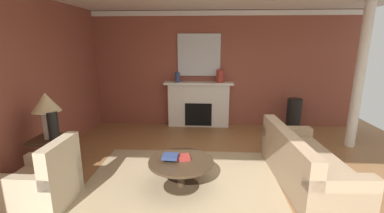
{
  "coord_description": "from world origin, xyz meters",
  "views": [
    {
      "loc": [
        -0.29,
        -3.84,
        2.22
      ],
      "look_at": [
        -0.58,
        1.09,
        1.0
      ],
      "focal_mm": 24.62,
      "sensor_mm": 36.0,
      "label": 1
    }
  ],
  "objects_px": {
    "mantel_mirror": "(199,55)",
    "sofa": "(304,165)",
    "table_lamp": "(46,107)",
    "vase_mantel_left": "(177,77)",
    "vase_mantel_right": "(220,76)",
    "side_table": "(53,155)",
    "vase_tall_corner": "(294,115)",
    "armchair_near_window": "(44,184)",
    "coffee_table": "(181,167)",
    "vase_on_side_table": "(53,127)",
    "fireplace": "(199,105)"
  },
  "relations": [
    {
      "from": "table_lamp",
      "to": "coffee_table",
      "type": "bearing_deg",
      "value": -4.77
    },
    {
      "from": "fireplace",
      "to": "vase_tall_corner",
      "type": "relative_size",
      "value": 2.13
    },
    {
      "from": "sofa",
      "to": "fireplace",
      "type": "bearing_deg",
      "value": 122.08
    },
    {
      "from": "vase_tall_corner",
      "to": "sofa",
      "type": "bearing_deg",
      "value": -103.6
    },
    {
      "from": "vase_mantel_left",
      "to": "coffee_table",
      "type": "bearing_deg",
      "value": -82.74
    },
    {
      "from": "side_table",
      "to": "vase_tall_corner",
      "type": "relative_size",
      "value": 0.83
    },
    {
      "from": "vase_on_side_table",
      "to": "vase_mantel_left",
      "type": "height_order",
      "value": "vase_mantel_left"
    },
    {
      "from": "mantel_mirror",
      "to": "sofa",
      "type": "bearing_deg",
      "value": -58.98
    },
    {
      "from": "vase_on_side_table",
      "to": "vase_mantel_right",
      "type": "relative_size",
      "value": 1.43
    },
    {
      "from": "sofa",
      "to": "vase_mantel_right",
      "type": "distance_m",
      "value": 3.25
    },
    {
      "from": "mantel_mirror",
      "to": "vase_mantel_right",
      "type": "height_order",
      "value": "mantel_mirror"
    },
    {
      "from": "mantel_mirror",
      "to": "armchair_near_window",
      "type": "xyz_separation_m",
      "value": [
        -2.01,
        -3.79,
        -1.58
      ]
    },
    {
      "from": "armchair_near_window",
      "to": "vase_mantel_right",
      "type": "xyz_separation_m",
      "value": [
        2.56,
        3.62,
        1.06
      ]
    },
    {
      "from": "coffee_table",
      "to": "vase_on_side_table",
      "type": "distance_m",
      "value": 2.08
    },
    {
      "from": "side_table",
      "to": "table_lamp",
      "type": "distance_m",
      "value": 0.82
    },
    {
      "from": "sofa",
      "to": "coffee_table",
      "type": "bearing_deg",
      "value": -172.5
    },
    {
      "from": "mantel_mirror",
      "to": "vase_mantel_left",
      "type": "relative_size",
      "value": 4.44
    },
    {
      "from": "sofa",
      "to": "armchair_near_window",
      "type": "bearing_deg",
      "value": -167.86
    },
    {
      "from": "mantel_mirror",
      "to": "vase_on_side_table",
      "type": "bearing_deg",
      "value": -124.16
    },
    {
      "from": "vase_on_side_table",
      "to": "vase_mantel_right",
      "type": "bearing_deg",
      "value": 48.0
    },
    {
      "from": "fireplace",
      "to": "side_table",
      "type": "distance_m",
      "value": 3.73
    },
    {
      "from": "sofa",
      "to": "mantel_mirror",
      "type": "bearing_deg",
      "value": 121.02
    },
    {
      "from": "sofa",
      "to": "coffee_table",
      "type": "distance_m",
      "value": 1.97
    },
    {
      "from": "mantel_mirror",
      "to": "sofa",
      "type": "relative_size",
      "value": 0.51
    },
    {
      "from": "fireplace",
      "to": "vase_mantel_right",
      "type": "height_order",
      "value": "vase_mantel_right"
    },
    {
      "from": "fireplace",
      "to": "armchair_near_window",
      "type": "xyz_separation_m",
      "value": [
        -2.01,
        -3.67,
        -0.26
      ]
    },
    {
      "from": "side_table",
      "to": "vase_mantel_left",
      "type": "height_order",
      "value": "vase_mantel_left"
    },
    {
      "from": "armchair_near_window",
      "to": "mantel_mirror",
      "type": "bearing_deg",
      "value": 62.11
    },
    {
      "from": "sofa",
      "to": "vase_mantel_left",
      "type": "relative_size",
      "value": 8.62
    },
    {
      "from": "fireplace",
      "to": "table_lamp",
      "type": "xyz_separation_m",
      "value": [
        -2.3,
        -2.93,
        0.66
      ]
    },
    {
      "from": "vase_mantel_right",
      "to": "fireplace",
      "type": "bearing_deg",
      "value": 174.86
    },
    {
      "from": "vase_on_side_table",
      "to": "coffee_table",
      "type": "bearing_deg",
      "value": -1.69
    },
    {
      "from": "side_table",
      "to": "vase_mantel_right",
      "type": "bearing_deg",
      "value": 45.29
    },
    {
      "from": "armchair_near_window",
      "to": "side_table",
      "type": "height_order",
      "value": "armchair_near_window"
    },
    {
      "from": "coffee_table",
      "to": "vase_mantel_right",
      "type": "xyz_separation_m",
      "value": [
        0.71,
        3.06,
        1.03
      ]
    },
    {
      "from": "side_table",
      "to": "vase_tall_corner",
      "type": "bearing_deg",
      "value": 29.2
    },
    {
      "from": "side_table",
      "to": "vase_mantel_left",
      "type": "relative_size",
      "value": 2.81
    },
    {
      "from": "table_lamp",
      "to": "vase_mantel_right",
      "type": "height_order",
      "value": "vase_mantel_right"
    },
    {
      "from": "table_lamp",
      "to": "mantel_mirror",
      "type": "bearing_deg",
      "value": 52.96
    },
    {
      "from": "side_table",
      "to": "fireplace",
      "type": "bearing_deg",
      "value": 51.85
    },
    {
      "from": "vase_tall_corner",
      "to": "vase_mantel_right",
      "type": "bearing_deg",
      "value": 172.33
    },
    {
      "from": "sofa",
      "to": "vase_on_side_table",
      "type": "bearing_deg",
      "value": -177.13
    },
    {
      "from": "mantel_mirror",
      "to": "side_table",
      "type": "bearing_deg",
      "value": -127.04
    },
    {
      "from": "table_lamp",
      "to": "vase_mantel_right",
      "type": "relative_size",
      "value": 2.27
    },
    {
      "from": "vase_mantel_left",
      "to": "vase_tall_corner",
      "type": "height_order",
      "value": "vase_mantel_left"
    },
    {
      "from": "sofa",
      "to": "coffee_table",
      "type": "relative_size",
      "value": 2.15
    },
    {
      "from": "fireplace",
      "to": "armchair_near_window",
      "type": "distance_m",
      "value": 4.19
    },
    {
      "from": "table_lamp",
      "to": "vase_mantel_left",
      "type": "relative_size",
      "value": 3.01
    },
    {
      "from": "coffee_table",
      "to": "vase_mantel_left",
      "type": "distance_m",
      "value": 3.24
    },
    {
      "from": "side_table",
      "to": "vase_mantel_left",
      "type": "xyz_separation_m",
      "value": [
        1.75,
        2.88,
        0.92
      ]
    }
  ]
}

